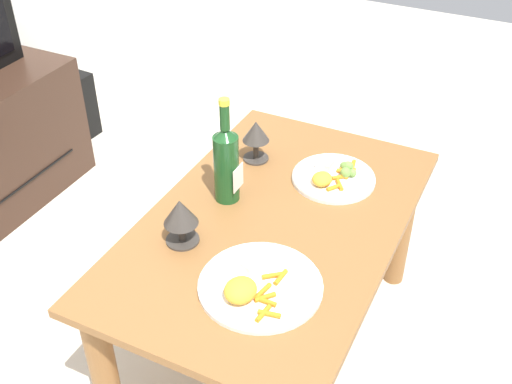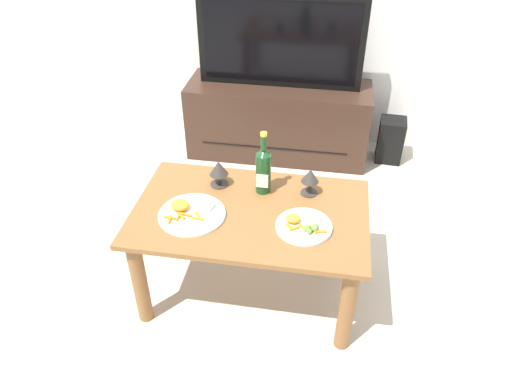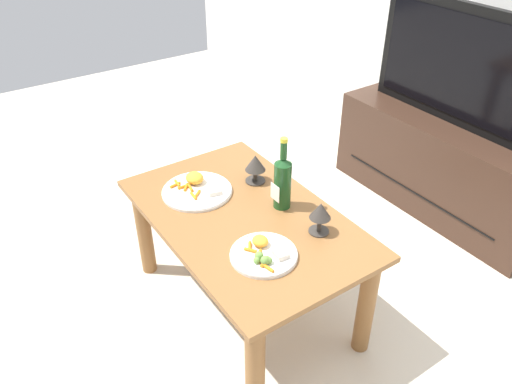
{
  "view_description": "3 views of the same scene",
  "coord_description": "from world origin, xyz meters",
  "px_view_note": "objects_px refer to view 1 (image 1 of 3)",
  "views": [
    {
      "loc": [
        -1.22,
        -0.54,
        1.58
      ],
      "look_at": [
        -0.02,
        0.04,
        0.6
      ],
      "focal_mm": 44.07,
      "sensor_mm": 36.0,
      "label": 1
    },
    {
      "loc": [
        0.31,
        -1.67,
        1.85
      ],
      "look_at": [
        0.02,
        0.03,
        0.59
      ],
      "focal_mm": 33.71,
      "sensor_mm": 36.0,
      "label": 2
    },
    {
      "loc": [
        1.38,
        -0.88,
        1.72
      ],
      "look_at": [
        -0.0,
        0.06,
        0.6
      ],
      "focal_mm": 35.65,
      "sensor_mm": 36.0,
      "label": 3
    }
  ],
  "objects_px": {
    "wine_bottle": "(226,161)",
    "dinner_plate_right": "(334,176)",
    "dining_table": "(273,248)",
    "dinner_plate_left": "(258,285)",
    "goblet_right": "(256,134)",
    "floor_speaker": "(71,107)",
    "goblet_left": "(180,215)"
  },
  "relations": [
    {
      "from": "goblet_right",
      "to": "dinner_plate_left",
      "type": "distance_m",
      "value": 0.57
    },
    {
      "from": "wine_bottle",
      "to": "dining_table",
      "type": "bearing_deg",
      "value": -101.63
    },
    {
      "from": "wine_bottle",
      "to": "dinner_plate_right",
      "type": "bearing_deg",
      "value": -48.15
    },
    {
      "from": "floor_speaker",
      "to": "dinner_plate_left",
      "type": "bearing_deg",
      "value": -120.6
    },
    {
      "from": "dinner_plate_left",
      "to": "goblet_left",
      "type": "bearing_deg",
      "value": 74.15
    },
    {
      "from": "goblet_left",
      "to": "floor_speaker",
      "type": "bearing_deg",
      "value": 52.39
    },
    {
      "from": "floor_speaker",
      "to": "dinner_plate_left",
      "type": "distance_m",
      "value": 1.82
    },
    {
      "from": "wine_bottle",
      "to": "dinner_plate_left",
      "type": "distance_m",
      "value": 0.39
    },
    {
      "from": "goblet_right",
      "to": "dinner_plate_right",
      "type": "xyz_separation_m",
      "value": [
        -0.0,
        -0.26,
        -0.08
      ]
    },
    {
      "from": "floor_speaker",
      "to": "goblet_right",
      "type": "relative_size",
      "value": 2.35
    },
    {
      "from": "goblet_left",
      "to": "goblet_right",
      "type": "relative_size",
      "value": 0.98
    },
    {
      "from": "goblet_right",
      "to": "dinner_plate_left",
      "type": "xyz_separation_m",
      "value": [
        -0.51,
        -0.25,
        -0.08
      ]
    },
    {
      "from": "wine_bottle",
      "to": "dinner_plate_left",
      "type": "xyz_separation_m",
      "value": [
        -0.29,
        -0.24,
        -0.11
      ]
    },
    {
      "from": "wine_bottle",
      "to": "goblet_left",
      "type": "distance_m",
      "value": 0.22
    },
    {
      "from": "dinner_plate_left",
      "to": "dinner_plate_right",
      "type": "bearing_deg",
      "value": -0.45
    },
    {
      "from": "dining_table",
      "to": "wine_bottle",
      "type": "relative_size",
      "value": 3.36
    },
    {
      "from": "floor_speaker",
      "to": "goblet_right",
      "type": "bearing_deg",
      "value": -108.58
    },
    {
      "from": "floor_speaker",
      "to": "dinner_plate_right",
      "type": "relative_size",
      "value": 1.27
    },
    {
      "from": "floor_speaker",
      "to": "dinner_plate_right",
      "type": "bearing_deg",
      "value": -105.01
    },
    {
      "from": "dining_table",
      "to": "wine_bottle",
      "type": "distance_m",
      "value": 0.28
    },
    {
      "from": "wine_bottle",
      "to": "goblet_right",
      "type": "relative_size",
      "value": 2.37
    },
    {
      "from": "wine_bottle",
      "to": "goblet_left",
      "type": "bearing_deg",
      "value": 175.81
    },
    {
      "from": "wine_bottle",
      "to": "dinner_plate_left",
      "type": "relative_size",
      "value": 1.05
    },
    {
      "from": "dining_table",
      "to": "goblet_right",
      "type": "xyz_separation_m",
      "value": [
        0.25,
        0.18,
        0.19
      ]
    },
    {
      "from": "floor_speaker",
      "to": "wine_bottle",
      "type": "relative_size",
      "value": 0.99
    },
    {
      "from": "dinner_plate_right",
      "to": "floor_speaker",
      "type": "bearing_deg",
      "value": 71.12
    },
    {
      "from": "goblet_left",
      "to": "dinner_plate_right",
      "type": "height_order",
      "value": "goblet_left"
    },
    {
      "from": "dining_table",
      "to": "goblet_right",
      "type": "height_order",
      "value": "goblet_right"
    },
    {
      "from": "wine_bottle",
      "to": "goblet_left",
      "type": "height_order",
      "value": "wine_bottle"
    },
    {
      "from": "goblet_right",
      "to": "dining_table",
      "type": "bearing_deg",
      "value": -144.66
    },
    {
      "from": "goblet_left",
      "to": "dinner_plate_left",
      "type": "distance_m",
      "value": 0.27
    },
    {
      "from": "wine_bottle",
      "to": "goblet_left",
      "type": "relative_size",
      "value": 2.4
    }
  ]
}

